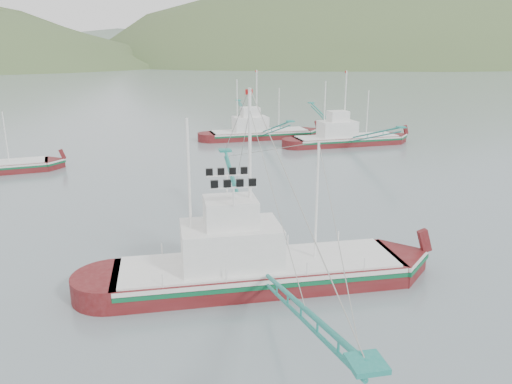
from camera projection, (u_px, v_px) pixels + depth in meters
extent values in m
plane|color=slate|center=(274.00, 264.00, 32.34)|extent=(1200.00, 1200.00, 0.00)
cube|color=#520D0F|center=(260.00, 280.00, 29.63)|extent=(16.93, 4.70, 2.25)
cube|color=silver|center=(260.00, 266.00, 29.37)|extent=(16.59, 4.79, 0.25)
cube|color=#0C5630|center=(260.00, 270.00, 29.44)|extent=(16.59, 4.81, 0.25)
cube|color=silver|center=(260.00, 262.00, 29.30)|extent=(16.08, 4.47, 0.14)
cube|color=silver|center=(231.00, 245.00, 28.67)|extent=(5.67, 3.67, 2.48)
cube|color=silver|center=(230.00, 212.00, 28.11)|extent=(2.95, 2.51, 1.58)
cylinder|color=white|center=(250.00, 180.00, 27.81)|extent=(0.18, 0.18, 10.13)
cylinder|color=white|center=(190.00, 196.00, 27.42)|extent=(0.16, 0.16, 8.61)
cylinder|color=white|center=(317.00, 202.00, 28.94)|extent=(0.14, 0.14, 7.09)
cube|color=#520D0F|center=(346.00, 143.00, 72.23)|extent=(15.73, 5.29, 2.06)
cube|color=silver|center=(347.00, 137.00, 71.99)|extent=(15.43, 5.35, 0.23)
cube|color=#0C5630|center=(347.00, 139.00, 72.06)|extent=(15.43, 5.37, 0.23)
cube|color=silver|center=(347.00, 136.00, 71.93)|extent=(14.94, 5.02, 0.12)
cube|color=silver|center=(337.00, 129.00, 71.23)|extent=(5.39, 3.68, 2.27)
cube|color=silver|center=(338.00, 116.00, 70.71)|extent=(2.84, 2.46, 1.44)
cylinder|color=white|center=(345.00, 104.00, 70.52)|extent=(0.16, 0.16, 9.28)
cylinder|color=white|center=(325.00, 110.00, 69.91)|extent=(0.14, 0.14, 7.88)
cylinder|color=white|center=(367.00, 113.00, 71.86)|extent=(0.12, 0.12, 6.49)
cube|color=#520D0F|center=(260.00, 137.00, 77.18)|extent=(15.55, 5.20, 2.04)
cube|color=silver|center=(260.00, 132.00, 76.94)|extent=(15.25, 5.25, 0.22)
cube|color=#0C5630|center=(260.00, 133.00, 77.01)|extent=(15.25, 5.28, 0.22)
cube|color=silver|center=(260.00, 130.00, 76.89)|extent=(14.77, 4.94, 0.12)
cube|color=silver|center=(250.00, 124.00, 76.19)|extent=(5.32, 3.63, 2.24)
cube|color=silver|center=(250.00, 112.00, 75.68)|extent=(2.81, 2.43, 1.43)
cylinder|color=white|center=(257.00, 101.00, 75.49)|extent=(0.16, 0.16, 9.17)
cylinder|color=white|center=(237.00, 106.00, 74.89)|extent=(0.14, 0.14, 7.80)
cylinder|color=white|center=(279.00, 109.00, 76.81)|extent=(0.12, 0.12, 6.42)
cylinder|color=white|center=(6.00, 137.00, 55.60)|extent=(0.11, 0.11, 5.69)
ellipsoid|color=#41562C|center=(411.00, 63.00, 483.06)|extent=(684.00, 432.00, 306.00)
ellipsoid|color=slate|center=(185.00, 60.00, 565.25)|extent=(960.00, 400.00, 240.00)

